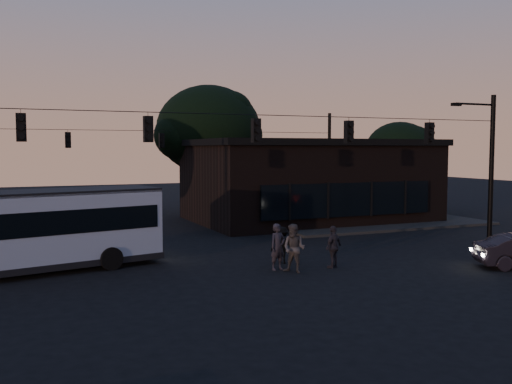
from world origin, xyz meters
name	(u,v)px	position (x,y,z in m)	size (l,w,h in m)	color
ground	(300,284)	(0.00, 0.00, 0.00)	(120.00, 120.00, 0.00)	black
sidewalk_far_right	(362,220)	(12.00, 14.00, 0.07)	(14.00, 10.00, 0.15)	black
building	(308,180)	(9.00, 15.97, 2.71)	(15.40, 10.41, 5.40)	black
tree_behind	(209,130)	(4.00, 22.00, 6.19)	(7.60, 7.60, 9.43)	black
tree_right	(399,151)	(18.00, 18.00, 4.63)	(5.20, 5.20, 6.86)	black
signal_rig_near	(256,157)	(0.00, 4.00, 4.45)	(26.24, 0.30, 7.50)	black
signal_rig_far	(162,158)	(0.00, 20.00, 4.20)	(26.24, 0.30, 7.50)	black
bus	(13,229)	(-9.38, 5.52, 1.79)	(11.60, 4.91, 3.18)	#8893AD
pedestrian_a	(278,247)	(0.25, 2.40, 0.92)	(0.67, 0.44, 1.85)	black
pedestrian_b	(294,248)	(0.62, 1.70, 0.95)	(0.92, 0.72, 1.89)	#3E3938
pedestrian_c	(333,247)	(2.48, 1.86, 0.86)	(1.00, 0.42, 1.71)	black
pedestrian_d	(282,245)	(0.98, 3.47, 0.77)	(1.00, 0.57, 1.54)	black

